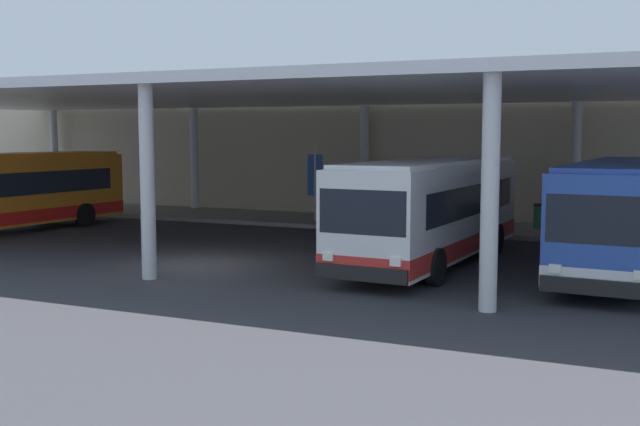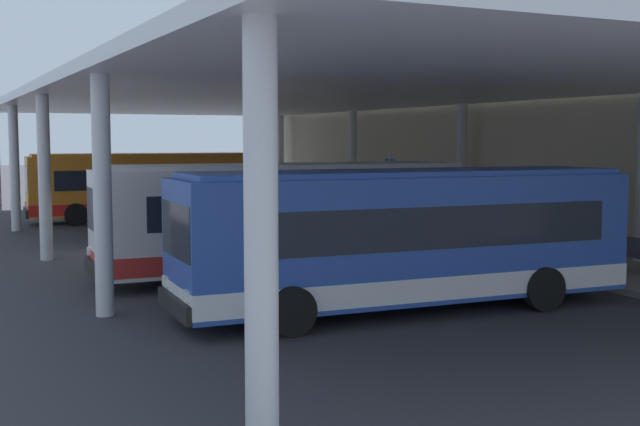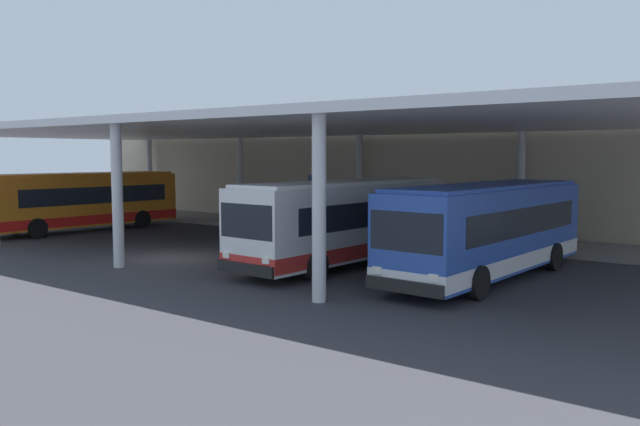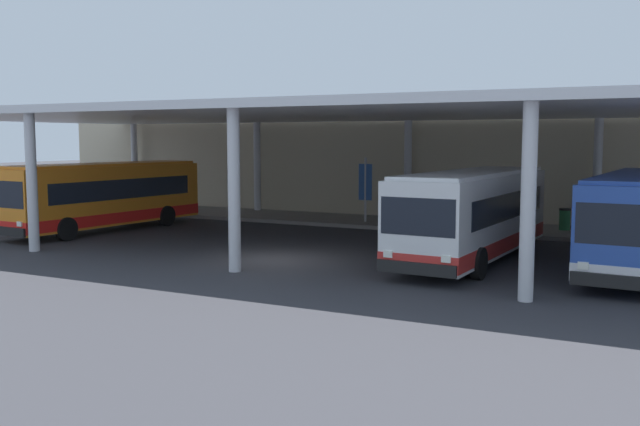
{
  "view_description": "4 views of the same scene",
  "coord_description": "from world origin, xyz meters",
  "px_view_note": "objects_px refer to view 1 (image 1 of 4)",
  "views": [
    {
      "loc": [
        12.92,
        -19.46,
        3.94
      ],
      "look_at": [
        2.16,
        3.97,
        1.3
      ],
      "focal_mm": 43.38,
      "sensor_mm": 36.0,
      "label": 1
    },
    {
      "loc": [
        27.33,
        -6.01,
        3.87
      ],
      "look_at": [
        4.87,
        4.84,
        1.61
      ],
      "focal_mm": 46.4,
      "sensor_mm": 36.0,
      "label": 2
    },
    {
      "loc": [
        19.98,
        -16.71,
        4.12
      ],
      "look_at": [
        3.8,
        4.78,
        1.7
      ],
      "focal_mm": 35.97,
      "sensor_mm": 36.0,
      "label": 3
    },
    {
      "loc": [
        12.89,
        -21.44,
        4.27
      ],
      "look_at": [
        0.67,
        2.24,
        1.51
      ],
      "focal_mm": 39.86,
      "sensor_mm": 36.0,
      "label": 4
    }
  ],
  "objects_px": {
    "bench_waiting": "(604,220)",
    "trash_bin": "(540,216)",
    "bus_middle_bay": "(624,216)",
    "banner_sign": "(315,179)",
    "bus_nearest_bay": "(9,191)",
    "bus_second_bay": "(432,210)"
  },
  "relations": [
    {
      "from": "bus_second_bay",
      "to": "trash_bin",
      "type": "height_order",
      "value": "bus_second_bay"
    },
    {
      "from": "banner_sign",
      "to": "bus_middle_bay",
      "type": "bearing_deg",
      "value": -29.23
    },
    {
      "from": "banner_sign",
      "to": "bus_second_bay",
      "type": "bearing_deg",
      "value": -45.97
    },
    {
      "from": "trash_bin",
      "to": "bus_nearest_bay",
      "type": "bearing_deg",
      "value": -155.95
    },
    {
      "from": "bench_waiting",
      "to": "bus_nearest_bay",
      "type": "bearing_deg",
      "value": -158.99
    },
    {
      "from": "bus_second_bay",
      "to": "bus_nearest_bay",
      "type": "bearing_deg",
      "value": 178.97
    },
    {
      "from": "bus_second_bay",
      "to": "bench_waiting",
      "type": "height_order",
      "value": "bus_second_bay"
    },
    {
      "from": "bus_second_bay",
      "to": "trash_bin",
      "type": "distance_m",
      "value": 9.22
    },
    {
      "from": "bench_waiting",
      "to": "banner_sign",
      "type": "relative_size",
      "value": 0.56
    },
    {
      "from": "bus_middle_bay",
      "to": "bench_waiting",
      "type": "distance_m",
      "value": 8.27
    },
    {
      "from": "bus_nearest_bay",
      "to": "bus_middle_bay",
      "type": "distance_m",
      "value": 23.04
    },
    {
      "from": "bus_nearest_bay",
      "to": "trash_bin",
      "type": "relative_size",
      "value": 10.88
    },
    {
      "from": "bus_second_bay",
      "to": "bench_waiting",
      "type": "bearing_deg",
      "value": 64.06
    },
    {
      "from": "bus_nearest_bay",
      "to": "banner_sign",
      "type": "xyz_separation_m",
      "value": [
        10.07,
        7.54,
        0.32
      ]
    },
    {
      "from": "bus_nearest_bay",
      "to": "bus_middle_bay",
      "type": "xyz_separation_m",
      "value": [
        23.04,
        0.28,
        0.0
      ]
    },
    {
      "from": "bus_second_bay",
      "to": "trash_bin",
      "type": "bearing_deg",
      "value": 78.79
    },
    {
      "from": "bench_waiting",
      "to": "trash_bin",
      "type": "height_order",
      "value": "trash_bin"
    },
    {
      "from": "bus_nearest_bay",
      "to": "bus_second_bay",
      "type": "bearing_deg",
      "value": -1.03
    },
    {
      "from": "bus_second_bay",
      "to": "bench_waiting",
      "type": "xyz_separation_m",
      "value": [
        4.25,
        8.73,
        -0.99
      ]
    },
    {
      "from": "bus_nearest_bay",
      "to": "bus_middle_bay",
      "type": "bearing_deg",
      "value": 0.7
    },
    {
      "from": "trash_bin",
      "to": "banner_sign",
      "type": "bearing_deg",
      "value": -173.05
    },
    {
      "from": "bus_middle_bay",
      "to": "banner_sign",
      "type": "height_order",
      "value": "banner_sign"
    }
  ]
}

